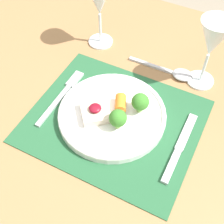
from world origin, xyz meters
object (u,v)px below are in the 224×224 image
fork (63,93)px  spoon (177,73)px  dinner_plate (113,114)px  wine_glass_near (213,41)px  knife (178,151)px  wine_glass_far (99,0)px

fork → spoon: spoon is taller
dinner_plate → spoon: bearing=67.2°
dinner_plate → wine_glass_near: (0.15, 0.22, 0.12)m
knife → wine_glass_far: size_ratio=1.02×
fork → wine_glass_far: (-0.01, 0.23, 0.14)m
knife → spoon: bearing=107.5°
wine_glass_near → wine_glass_far: bearing=176.3°
dinner_plate → wine_glass_far: bearing=124.1°
spoon → wine_glass_near: wine_glass_near is taller
wine_glass_far → wine_glass_near: bearing=-3.7°
wine_glass_far → spoon: bearing=-6.2°
dinner_plate → wine_glass_far: size_ratio=1.32×
wine_glass_near → wine_glass_far: 0.32m
spoon → wine_glass_far: 0.29m
spoon → wine_glass_far: (-0.25, 0.03, 0.13)m
spoon → wine_glass_far: wine_glass_far is taller
dinner_plate → wine_glass_near: 0.29m
knife → wine_glass_near: 0.27m
knife → spoon: spoon is taller
fork → dinner_plate: bearing=-4.5°
dinner_plate → knife: (0.18, -0.02, -0.01)m
dinner_plate → fork: 0.15m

